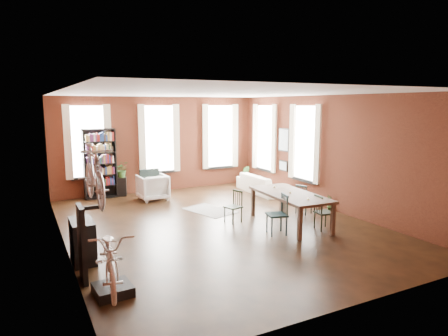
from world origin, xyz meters
TOP-DOWN VIEW (x-y plane):
  - room at (0.25, 0.62)m, footprint 9.00×9.04m
  - dining_table at (1.60, -0.79)m, footprint 1.20×2.39m
  - dining_chair_a at (0.89, -1.24)m, footprint 0.52×0.52m
  - dining_chair_b at (0.46, 0.04)m, footprint 0.45×0.45m
  - dining_chair_c at (2.10, -1.45)m, footprint 0.43×0.43m
  - dining_chair_d at (2.56, -0.12)m, footprint 0.48×0.48m
  - bookshelf at (-2.00, 4.30)m, footprint 1.00×0.32m
  - white_armchair at (-0.61, 3.31)m, footprint 0.87×0.81m
  - cream_sofa at (2.95, 2.60)m, footprint 0.61×2.08m
  - striped_rug at (0.40, 1.31)m, footprint 1.28×1.64m
  - bike_trainer at (-3.07, -2.52)m, footprint 0.59×0.59m
  - bike_wall_rack at (-3.40, -1.80)m, footprint 0.16×0.60m
  - console_table at (-3.28, -0.90)m, footprint 0.40×0.80m
  - plant_stand at (-1.35, 4.30)m, footprint 0.38×0.38m
  - plant_by_sofa at (2.95, 3.80)m, footprint 0.62×0.84m
  - plant_small at (3.37, -0.24)m, footprint 0.36×0.50m
  - bicycle_floor at (-3.08, -2.55)m, footprint 0.75×1.02m
  - bicycle_hung at (-3.15, -1.80)m, footprint 0.47×1.00m
  - plant_on_stand at (-1.33, 4.27)m, footprint 0.59×0.63m

SIDE VIEW (x-z plane):
  - striped_rug at x=0.40m, z-range 0.00..0.01m
  - bike_trainer at x=-3.07m, z-range 0.00..0.16m
  - plant_small at x=3.37m, z-range 0.00..0.16m
  - plant_by_sofa at x=2.95m, z-range 0.00..0.34m
  - plant_stand at x=-1.35m, z-range 0.00..0.61m
  - dining_table at x=1.60m, z-range 0.00..0.80m
  - dining_chair_b at x=0.46m, z-range 0.00..0.80m
  - console_table at x=-3.28m, z-range 0.00..0.80m
  - dining_chair_d at x=2.56m, z-range 0.00..0.80m
  - cream_sofa at x=2.95m, z-range 0.00..0.81m
  - dining_chair_c at x=2.10m, z-range 0.00..0.83m
  - white_armchair at x=-0.61m, z-range 0.00..0.87m
  - dining_chair_a at x=0.89m, z-range 0.00..0.93m
  - bike_wall_rack at x=-3.40m, z-range 0.00..1.30m
  - plant_on_stand at x=-1.33m, z-range 0.61..1.02m
  - bicycle_floor at x=-3.08m, z-range 0.16..1.96m
  - bookshelf at x=-2.00m, z-range 0.00..2.20m
  - bicycle_hung at x=-3.15m, z-range 1.30..2.96m
  - room at x=0.25m, z-range 0.53..3.75m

